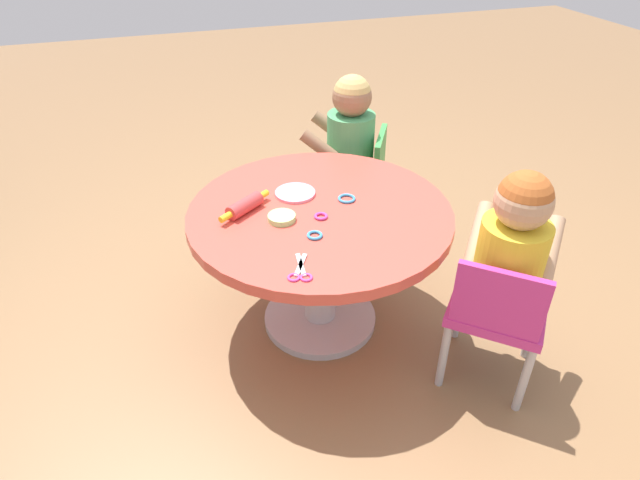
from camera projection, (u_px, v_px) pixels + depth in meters
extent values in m
plane|color=olive|center=(320.00, 320.00, 2.15)|extent=(10.00, 10.00, 0.00)
cylinder|color=silver|center=(320.00, 317.00, 2.14)|extent=(0.44, 0.44, 0.03)
cylinder|color=silver|center=(320.00, 273.00, 2.01)|extent=(0.12, 0.12, 0.48)
cylinder|color=#D84C3F|center=(320.00, 214.00, 1.87)|extent=(0.92, 0.92, 0.04)
cylinder|color=#B7B7BC|center=(532.00, 327.00, 1.91)|extent=(0.03, 0.03, 0.28)
cylinder|color=#B7B7BC|center=(459.00, 308.00, 2.00)|extent=(0.03, 0.03, 0.28)
cylinder|color=#B7B7BC|center=(524.00, 379.00, 1.71)|extent=(0.03, 0.03, 0.28)
cylinder|color=#B7B7BC|center=(444.00, 355.00, 1.80)|extent=(0.03, 0.03, 0.28)
cube|color=#CC338C|center=(498.00, 306.00, 1.77)|extent=(0.42, 0.42, 0.04)
cube|color=#CC338C|center=(499.00, 301.00, 1.59)|extent=(0.20, 0.22, 0.22)
cube|color=#3F4772|center=(498.00, 306.00, 1.76)|extent=(0.38, 0.38, 0.04)
cylinder|color=yellow|center=(508.00, 265.00, 1.67)|extent=(0.21, 0.21, 0.30)
sphere|color=tan|center=(524.00, 202.00, 1.54)|extent=(0.17, 0.17, 0.17)
sphere|color=#B25926|center=(525.00, 198.00, 1.53)|extent=(0.16, 0.16, 0.16)
cylinder|color=tan|center=(550.00, 250.00, 1.69)|extent=(0.20, 0.18, 0.17)
cylinder|color=tan|center=(479.00, 234.00, 1.77)|extent=(0.20, 0.18, 0.17)
cylinder|color=#B7B7BC|center=(327.00, 194.00, 2.71)|extent=(0.03, 0.03, 0.28)
cylinder|color=#B7B7BC|center=(316.00, 220.00, 2.50)|extent=(0.03, 0.03, 0.28)
cylinder|color=#B7B7BC|center=(378.00, 199.00, 2.67)|extent=(0.03, 0.03, 0.28)
cylinder|color=#B7B7BC|center=(371.00, 227.00, 2.46)|extent=(0.03, 0.03, 0.28)
cube|color=green|center=(349.00, 180.00, 2.50)|extent=(0.41, 0.41, 0.04)
cube|color=green|center=(380.00, 158.00, 2.40)|extent=(0.25, 0.16, 0.22)
cube|color=#3F4772|center=(349.00, 180.00, 2.50)|extent=(0.37, 0.37, 0.04)
cylinder|color=#4CA566|center=(350.00, 146.00, 2.40)|extent=(0.21, 0.21, 0.30)
sphere|color=#997051|center=(352.00, 97.00, 2.27)|extent=(0.17, 0.17, 0.17)
sphere|color=tan|center=(352.00, 94.00, 2.26)|extent=(0.16, 0.16, 0.16)
cylinder|color=#997051|center=(333.00, 130.00, 2.49)|extent=(0.15, 0.21, 0.17)
cylinder|color=#997051|center=(323.00, 149.00, 2.31)|extent=(0.15, 0.21, 0.17)
cylinder|color=#D83F3F|center=(245.00, 206.00, 1.83)|extent=(0.12, 0.14, 0.05)
cylinder|color=yellow|center=(226.00, 217.00, 1.77)|extent=(0.04, 0.05, 0.02)
cylinder|color=yellow|center=(263.00, 195.00, 1.89)|extent=(0.04, 0.05, 0.02)
cube|color=silver|center=(301.00, 265.00, 1.59)|extent=(0.11, 0.03, 0.01)
cube|color=silver|center=(301.00, 265.00, 1.59)|extent=(0.10, 0.07, 0.01)
torus|color=#D83F99|center=(306.00, 278.00, 1.54)|extent=(0.05, 0.05, 0.01)
torus|color=#D83F99|center=(294.00, 277.00, 1.54)|extent=(0.05, 0.05, 0.01)
cylinder|color=pink|center=(295.00, 193.00, 1.94)|extent=(0.15, 0.15, 0.01)
cylinder|color=#B2E58C|center=(282.00, 218.00, 1.79)|extent=(0.09, 0.09, 0.02)
torus|color=#3F99D8|center=(347.00, 198.00, 1.91)|extent=(0.06, 0.06, 0.01)
torus|color=#3F99D8|center=(315.00, 235.00, 1.71)|extent=(0.05, 0.05, 0.01)
torus|color=#D83FA5|center=(321.00, 216.00, 1.81)|extent=(0.05, 0.05, 0.01)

